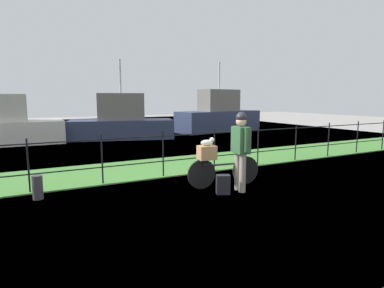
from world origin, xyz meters
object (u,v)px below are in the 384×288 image
Objects in this scene: moored_boat_near at (219,116)px; moored_boat_far at (122,122)px; bicycle_main at (223,171)px; cyclist_person at (241,145)px; mooring_bollard at (38,187)px; terrier_dog at (208,142)px; backpack_on_paving at (223,184)px; wooden_crate at (207,153)px.

moored_boat_far is at bearing -172.22° from moored_boat_near.
bicycle_main is 0.82m from cyclist_person.
bicycle_main is 0.33× the size of moored_boat_far.
bicycle_main is at bearing -13.90° from mooring_bollard.
mooring_bollard is at bearing 166.10° from bicycle_main.
terrier_dog is at bearing -14.69° from mooring_bollard.
bicycle_main is 0.60m from backpack_on_paving.
cyclist_person is 0.91m from backpack_on_paving.
moored_boat_near reaches higher than mooring_bollard.
moored_boat_far reaches higher than bicycle_main.
moored_boat_near reaches higher than bicycle_main.
wooden_crate is (-0.40, 0.05, 0.45)m from bicycle_main.
bicycle_main is 4.34× the size of backpack_on_paving.
cyclist_person reaches higher than backpack_on_paving.
wooden_crate is at bearing 173.30° from terrier_dog.
moored_boat_near is at bearing 7.78° from moored_boat_far.
moored_boat_near is at bearing 57.95° from bicycle_main.
moored_boat_near is (10.19, 9.41, 0.67)m from mooring_bollard.
cyclist_person is 3.54× the size of mooring_bollard.
bicycle_main is at bearing -6.70° from wooden_crate.
terrier_dog is 12.36m from moored_boat_near.
cyclist_person is at bearing -120.46° from moored_boat_near.
cyclist_person is 4.16m from mooring_bollard.
wooden_crate is 0.76m from cyclist_person.
moored_boat_far is at bearing 87.93° from bicycle_main.
moored_boat_far reaches higher than mooring_bollard.
backpack_on_paving is 3.68m from mooring_bollard.
backpack_on_paving is 0.07× the size of moored_boat_near.
terrier_dog reaches higher than bicycle_main.
wooden_crate reaches higher than bicycle_main.
moored_boat_far is (-6.12, -0.84, -0.11)m from moored_boat_near.
wooden_crate is 9.48m from moored_boat_far.
wooden_crate is 0.22× the size of cyclist_person.
cyclist_person is at bearing -75.93° from bicycle_main.
bicycle_main is 12.20m from moored_boat_near.
wooden_crate is 1.17× the size of terrier_dog.
terrier_dog is at bearing -59.22° from backpack_on_paving.
bicycle_main is 3.84m from mooring_bollard.
moored_boat_far is (0.23, 9.96, -0.21)m from cyclist_person.
moored_boat_far is (4.07, 8.57, 0.55)m from mooring_bollard.
cyclist_person is at bearing -153.61° from backpack_on_paving.
cyclist_person is 4.21× the size of backpack_on_paving.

